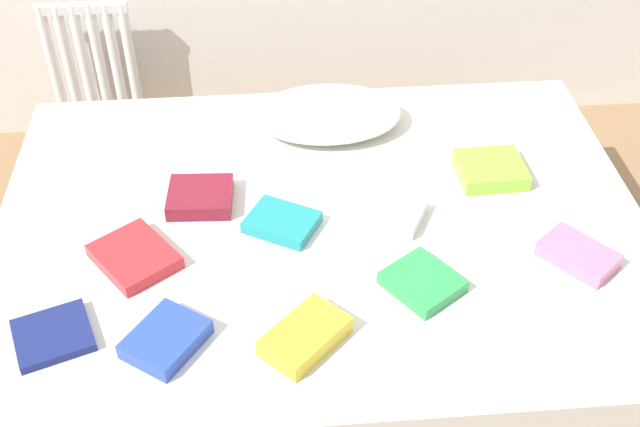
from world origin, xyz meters
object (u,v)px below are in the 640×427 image
at_px(textbook_yellow, 305,336).
at_px(textbook_maroon, 200,197).
at_px(textbook_red, 134,256).
at_px(textbook_pink, 578,255).
at_px(textbook_green, 422,282).
at_px(textbook_teal, 282,222).
at_px(textbook_navy, 53,335).
at_px(bed, 321,278).
at_px(textbook_blue, 166,339).
at_px(pillow, 328,113).
at_px(textbook_white, 383,211).
at_px(textbook_lime, 490,170).
at_px(radiator, 92,62).

distance_m(textbook_yellow, textbook_maroon, 0.65).
relative_size(textbook_maroon, textbook_red, 0.86).
relative_size(textbook_pink, textbook_green, 1.10).
xyz_separation_m(textbook_teal, textbook_navy, (-0.60, -0.38, -0.01)).
height_order(bed, textbook_red, textbook_red).
distance_m(textbook_blue, textbook_green, 0.70).
relative_size(textbook_teal, textbook_navy, 1.05).
bearing_deg(textbook_pink, bed, -148.15).
distance_m(bed, textbook_red, 0.62).
xyz_separation_m(textbook_red, textbook_navy, (-0.18, -0.27, -0.01)).
xyz_separation_m(pillow, textbook_maroon, (-0.43, -0.39, -0.03)).
bearing_deg(pillow, textbook_pink, -48.77).
relative_size(textbook_white, textbook_green, 1.26).
xyz_separation_m(textbook_pink, textbook_navy, (-1.43, -0.17, -0.01)).
relative_size(pillow, textbook_green, 2.75).
bearing_deg(textbook_pink, textbook_navy, -122.69).
bearing_deg(bed, textbook_pink, -18.74).
bearing_deg(textbook_teal, textbook_yellow, -55.50).
relative_size(pillow, textbook_white, 2.17).
height_order(textbook_white, textbook_lime, textbook_lime).
bearing_deg(textbook_white, textbook_maroon, -163.55).
distance_m(radiator, textbook_lime, 1.76).
distance_m(textbook_teal, textbook_lime, 0.71).
bearing_deg(textbook_navy, textbook_teal, 12.42).
xyz_separation_m(textbook_pink, textbook_red, (-1.25, 0.10, -0.00)).
height_order(textbook_yellow, textbook_lime, same).
relative_size(textbook_teal, textbook_maroon, 1.01).
bearing_deg(textbook_green, textbook_red, -137.21).
bearing_deg(radiator, textbook_yellow, -65.03).
height_order(pillow, textbook_pink, pillow).
bearing_deg(textbook_pink, pillow, -178.17).
height_order(textbook_white, textbook_maroon, textbook_maroon).
relative_size(bed, textbook_white, 8.46).
bearing_deg(textbook_navy, textbook_blue, -28.95).
relative_size(pillow, textbook_yellow, 2.31).
bearing_deg(textbook_lime, textbook_navy, -158.08).
bearing_deg(textbook_white, textbook_pink, 2.83).
xyz_separation_m(bed, radiator, (-0.86, 1.20, 0.15)).
relative_size(bed, textbook_teal, 10.13).
distance_m(bed, textbook_maroon, 0.47).
height_order(radiator, textbook_red, radiator).
bearing_deg(textbook_maroon, radiator, 117.65).
bearing_deg(textbook_red, textbook_navy, -70.22).
distance_m(textbook_maroon, textbook_lime, 0.93).
height_order(radiator, textbook_yellow, radiator).
height_order(bed, textbook_green, textbook_green).
relative_size(pillow, textbook_maroon, 2.63).
bearing_deg(textbook_navy, textbook_white, 4.13).
xyz_separation_m(radiator, textbook_blue, (0.43, -1.65, 0.12)).
relative_size(textbook_white, textbook_maroon, 1.21).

